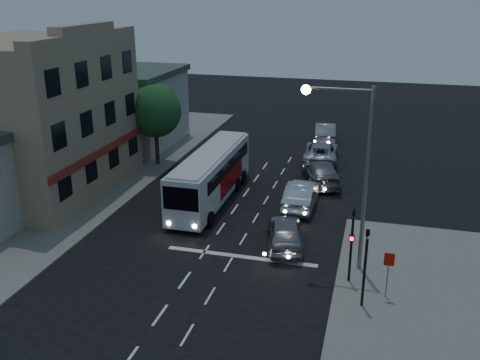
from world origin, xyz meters
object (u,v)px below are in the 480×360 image
(car_sedan_a, at_px, (301,195))
(car_sedan_b, at_px, (321,172))
(car_suv, at_px, (285,232))
(car_sedan_c, at_px, (321,152))
(tour_bus, at_px, (211,175))
(street_tree, at_px, (155,109))
(traffic_signal_main, at_px, (352,237))
(streetlight, at_px, (353,158))
(car_extra, at_px, (325,132))
(traffic_signal_side, at_px, (366,258))
(regulatory_sign, at_px, (388,268))

(car_sedan_a, height_order, car_sedan_b, car_sedan_a)
(car_suv, xyz_separation_m, car_sedan_c, (0.09, 15.44, -0.01))
(car_suv, distance_m, car_sedan_a, 5.69)
(tour_bus, relative_size, car_sedan_a, 2.18)
(car_sedan_a, height_order, street_tree, street_tree)
(car_sedan_b, xyz_separation_m, traffic_signal_main, (2.92, -13.42, 1.62))
(car_sedan_c, distance_m, streetlight, 18.04)
(tour_bus, relative_size, car_extra, 2.15)
(tour_bus, xyz_separation_m, streetlight, (9.20, -6.79, 3.92))
(car_sedan_a, bearing_deg, car_sedan_b, -98.17)
(tour_bus, relative_size, car_sedan_b, 1.99)
(tour_bus, distance_m, car_suv, 7.87)
(car_suv, xyz_separation_m, traffic_signal_side, (4.32, -5.00, 1.63))
(car_extra, xyz_separation_m, regulatory_sign, (5.58, -25.66, 0.76))
(tour_bus, xyz_separation_m, street_tree, (-6.35, 6.04, 2.69))
(car_sedan_b, height_order, traffic_signal_side, traffic_signal_side)
(car_sedan_a, bearing_deg, traffic_signal_main, 112.70)
(car_sedan_a, distance_m, traffic_signal_side, 11.64)
(car_sedan_a, distance_m, regulatory_sign, 11.11)
(car_sedan_a, height_order, traffic_signal_side, traffic_signal_side)
(tour_bus, relative_size, streetlight, 1.21)
(tour_bus, xyz_separation_m, traffic_signal_side, (10.15, -10.19, 0.61))
(car_sedan_b, relative_size, regulatory_sign, 2.50)
(car_sedan_b, bearing_deg, traffic_signal_main, 85.85)
(streetlight, bearing_deg, street_tree, 140.49)
(car_sedan_b, xyz_separation_m, streetlight, (2.66, -12.00, 4.94))
(car_sedan_c, bearing_deg, tour_bus, 55.79)
(car_sedan_c, xyz_separation_m, regulatory_sign, (5.23, -19.48, 0.81))
(streetlight, xyz_separation_m, street_tree, (-15.55, 12.82, -1.23))
(car_sedan_b, height_order, streetlight, streetlight)
(tour_bus, relative_size, car_suv, 2.35)
(tour_bus, xyz_separation_m, regulatory_sign, (11.15, -9.22, -0.21))
(car_suv, relative_size, car_extra, 0.91)
(car_sedan_c, height_order, traffic_signal_side, traffic_signal_side)
(car_sedan_b, bearing_deg, car_suv, 69.72)
(car_extra, height_order, regulatory_sign, regulatory_sign)
(car_sedan_a, xyz_separation_m, traffic_signal_main, (3.61, -8.71, 1.59))
(traffic_signal_main, distance_m, streetlight, 3.61)
(regulatory_sign, distance_m, streetlight, 5.18)
(streetlight, distance_m, street_tree, 20.19)
(car_suv, bearing_deg, street_tree, -54.76)
(traffic_signal_main, relative_size, traffic_signal_side, 1.00)
(car_sedan_b, bearing_deg, car_sedan_c, -99.57)
(regulatory_sign, xyz_separation_m, streetlight, (-1.96, 2.44, 4.14))
(regulatory_sign, bearing_deg, car_sedan_b, 107.75)
(car_sedan_a, bearing_deg, street_tree, -24.21)
(regulatory_sign, bearing_deg, car_extra, 102.27)
(car_suv, height_order, regulatory_sign, regulatory_sign)
(car_suv, height_order, car_extra, car_extra)
(regulatory_sign, bearing_deg, car_sedan_c, 105.02)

